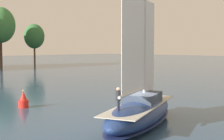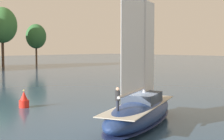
{
  "view_description": "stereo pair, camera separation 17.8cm",
  "coord_description": "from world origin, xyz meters",
  "views": [
    {
      "loc": [
        -18.56,
        -14.71,
        5.97
      ],
      "look_at": [
        0.0,
        3.0,
        4.12
      ],
      "focal_mm": 50.0,
      "sensor_mm": 36.0,
      "label": 1
    },
    {
      "loc": [
        -18.44,
        -14.83,
        5.97
      ],
      "look_at": [
        0.0,
        3.0,
        4.12
      ],
      "focal_mm": 50.0,
      "sensor_mm": 36.0,
      "label": 2
    }
  ],
  "objects": [
    {
      "name": "sailboat_main",
      "position": [
        0.02,
        0.01,
        1.26
      ],
      "size": [
        12.32,
        7.26,
        16.34
      ],
      "color": "navy",
      "rests_on": "ground"
    },
    {
      "name": "tree_shore_center",
      "position": [
        39.55,
        76.87,
        9.73
      ],
      "size": [
        6.75,
        6.75,
        13.9
      ],
      "color": "brown",
      "rests_on": "ground"
    },
    {
      "name": "ground_plane",
      "position": [
        0.0,
        0.0,
        0.0
      ],
      "size": [
        400.0,
        400.0,
        0.0
      ],
      "primitive_type": "plane",
      "color": "#2D4C6B"
    },
    {
      "name": "channel_buoy",
      "position": [
        -2.42,
        12.89,
        0.7
      ],
      "size": [
        0.98,
        0.98,
        1.79
      ],
      "color": "red",
      "rests_on": "ground"
    },
    {
      "name": "tree_shore_right",
      "position": [
        26.5,
        74.74,
        12.71
      ],
      "size": [
        8.82,
        8.82,
        18.16
      ],
      "color": "#4C3828",
      "rests_on": "ground"
    }
  ]
}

